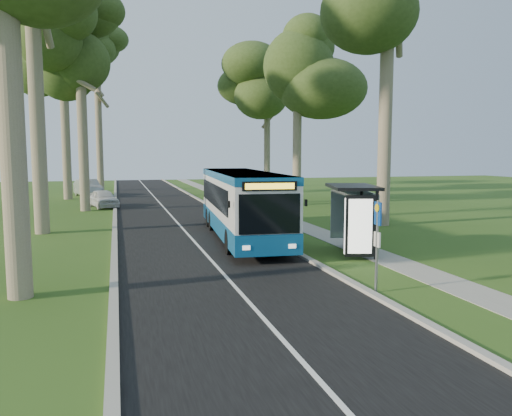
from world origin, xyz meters
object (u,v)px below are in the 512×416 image
Objects in this scene: car_silver at (88,188)px; bus_shelter at (361,206)px; bus_stop_sign at (377,236)px; litter_bin at (265,220)px; bus at (242,204)px; car_white at (104,198)px.

bus_shelter is at bearing -86.18° from car_silver.
bus_stop_sign is 12.85m from litter_bin.
bus is 3.41× the size of bus_shelter.
car_white is at bearing -97.81° from car_silver.
bus_stop_sign is 5.44m from bus_shelter.
bus_shelter is (2.08, 5.02, 0.28)m from bus_stop_sign.
bus is at bearing 99.93° from bus_stop_sign.
bus is 17.59m from car_white.
car_white is (-8.11, 26.26, -0.98)m from bus_stop_sign.
bus is at bearing -89.49° from car_silver.
bus is 3.61m from litter_bin.
bus is at bearing 140.88° from bus_shelter.
bus_shelter reaches higher than car_silver.
bus_shelter is 34.00m from car_silver.
bus_stop_sign reaches higher than car_silver.
bus_shelter reaches higher than car_white.
bus is 6.14m from bus_shelter.
car_white is at bearing 122.50° from litter_bin.
bus_shelter is at bearing -49.87° from bus.
bus_stop_sign is at bearing -92.08° from litter_bin.
bus is 4.51× the size of bus_stop_sign.
bus is 3.05× the size of car_white.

